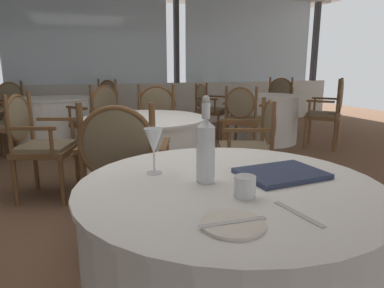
{
  "coord_description": "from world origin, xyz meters",
  "views": [
    {
      "loc": [
        -0.41,
        -2.37,
        1.17
      ],
      "look_at": [
        0.11,
        -0.92,
        0.82
      ],
      "focal_mm": 32.03,
      "sensor_mm": 36.0,
      "label": 1
    }
  ],
  "objects_px": {
    "dining_chair_2_1": "(279,101)",
    "dining_chair_0_2": "(99,116)",
    "water_bottle": "(206,148)",
    "dining_chair_0_0": "(15,107)",
    "dining_chair_1_3": "(35,138)",
    "dining_chair_2_3": "(243,115)",
    "water_tumbler": "(245,187)",
    "dining_chair_2_0": "(330,108)",
    "dining_chair_1_2": "(156,121)",
    "menu_book": "(281,173)",
    "dining_chair_1_1": "(253,141)",
    "side_plate": "(233,224)",
    "dining_chair_2_2": "(208,106)",
    "wine_glass": "(154,142)",
    "dining_chair_1_0": "(122,168)",
    "dining_chair_0_3": "(103,104)"
  },
  "relations": [
    {
      "from": "side_plate",
      "to": "dining_chair_1_2",
      "type": "height_order",
      "value": "dining_chair_1_2"
    },
    {
      "from": "water_tumbler",
      "to": "dining_chair_2_0",
      "type": "xyz_separation_m",
      "value": [
        2.99,
        2.98,
        -0.18
      ]
    },
    {
      "from": "water_bottle",
      "to": "water_tumbler",
      "type": "bearing_deg",
      "value": -70.58
    },
    {
      "from": "side_plate",
      "to": "dining_chair_2_0",
      "type": "xyz_separation_m",
      "value": [
        3.12,
        3.16,
        -0.15
      ]
    },
    {
      "from": "water_tumbler",
      "to": "dining_chair_2_2",
      "type": "distance_m",
      "value": 4.71
    },
    {
      "from": "dining_chair_0_0",
      "to": "dining_chair_1_3",
      "type": "bearing_deg",
      "value": -27.14
    },
    {
      "from": "dining_chair_1_1",
      "to": "dining_chair_2_2",
      "type": "relative_size",
      "value": 1.0
    },
    {
      "from": "side_plate",
      "to": "water_tumbler",
      "type": "height_order",
      "value": "water_tumbler"
    },
    {
      "from": "dining_chair_0_3",
      "to": "dining_chair_2_2",
      "type": "height_order",
      "value": "dining_chair_0_3"
    },
    {
      "from": "dining_chair_1_0",
      "to": "dining_chair_1_3",
      "type": "xyz_separation_m",
      "value": [
        -0.58,
        1.24,
        -0.01
      ]
    },
    {
      "from": "water_tumbler",
      "to": "dining_chair_2_3",
      "type": "height_order",
      "value": "dining_chair_2_3"
    },
    {
      "from": "water_tumbler",
      "to": "side_plate",
      "type": "bearing_deg",
      "value": -126.39
    },
    {
      "from": "dining_chair_0_2",
      "to": "dining_chair_2_3",
      "type": "xyz_separation_m",
      "value": [
        1.81,
        -0.5,
        -0.01
      ]
    },
    {
      "from": "dining_chair_1_3",
      "to": "dining_chair_2_3",
      "type": "relative_size",
      "value": 1.03
    },
    {
      "from": "water_tumbler",
      "to": "dining_chair_2_0",
      "type": "bearing_deg",
      "value": 44.93
    },
    {
      "from": "water_bottle",
      "to": "dining_chair_0_0",
      "type": "bearing_deg",
      "value": 104.82
    },
    {
      "from": "dining_chair_2_0",
      "to": "dining_chair_2_1",
      "type": "relative_size",
      "value": 1.03
    },
    {
      "from": "side_plate",
      "to": "dining_chair_1_0",
      "type": "distance_m",
      "value": 1.24
    },
    {
      "from": "dining_chair_2_0",
      "to": "dining_chair_2_2",
      "type": "relative_size",
      "value": 1.13
    },
    {
      "from": "wine_glass",
      "to": "dining_chair_1_1",
      "type": "height_order",
      "value": "wine_glass"
    },
    {
      "from": "menu_book",
      "to": "dining_chair_1_1",
      "type": "height_order",
      "value": "dining_chair_1_1"
    },
    {
      "from": "wine_glass",
      "to": "dining_chair_2_1",
      "type": "height_order",
      "value": "dining_chair_2_1"
    },
    {
      "from": "menu_book",
      "to": "dining_chair_0_3",
      "type": "height_order",
      "value": "dining_chair_0_3"
    },
    {
      "from": "wine_glass",
      "to": "dining_chair_1_3",
      "type": "relative_size",
      "value": 0.2
    },
    {
      "from": "water_bottle",
      "to": "water_tumbler",
      "type": "distance_m",
      "value": 0.22
    },
    {
      "from": "side_plate",
      "to": "dining_chair_1_3",
      "type": "bearing_deg",
      "value": 106.25
    },
    {
      "from": "dining_chair_1_3",
      "to": "dining_chair_2_1",
      "type": "bearing_deg",
      "value": 47.86
    },
    {
      "from": "water_bottle",
      "to": "dining_chair_1_2",
      "type": "relative_size",
      "value": 0.34
    },
    {
      "from": "dining_chair_0_2",
      "to": "dining_chair_1_3",
      "type": "height_order",
      "value": "dining_chair_0_2"
    },
    {
      "from": "dining_chair_0_0",
      "to": "dining_chair_0_2",
      "type": "relative_size",
      "value": 0.99
    },
    {
      "from": "dining_chair_2_0",
      "to": "water_tumbler",
      "type": "bearing_deg",
      "value": 91.95
    },
    {
      "from": "dining_chair_1_1",
      "to": "dining_chair_0_0",
      "type": "bearing_deg",
      "value": -36.09
    },
    {
      "from": "dining_chair_0_0",
      "to": "dining_chair_2_3",
      "type": "distance_m",
      "value": 3.58
    },
    {
      "from": "dining_chair_1_0",
      "to": "dining_chair_1_2",
      "type": "height_order",
      "value": "dining_chair_1_0"
    },
    {
      "from": "menu_book",
      "to": "dining_chair_2_2",
      "type": "bearing_deg",
      "value": 67.53
    },
    {
      "from": "dining_chair_1_3",
      "to": "dining_chair_2_0",
      "type": "distance_m",
      "value": 3.9
    },
    {
      "from": "water_tumbler",
      "to": "dining_chair_1_2",
      "type": "relative_size",
      "value": 0.08
    },
    {
      "from": "dining_chair_1_1",
      "to": "dining_chair_2_0",
      "type": "bearing_deg",
      "value": -126.48
    },
    {
      "from": "menu_book",
      "to": "dining_chair_2_3",
      "type": "xyz_separation_m",
      "value": [
        1.37,
        2.88,
        -0.2
      ]
    },
    {
      "from": "dining_chair_2_1",
      "to": "dining_chair_0_2",
      "type": "bearing_deg",
      "value": -28.6
    },
    {
      "from": "water_bottle",
      "to": "water_tumbler",
      "type": "height_order",
      "value": "water_bottle"
    },
    {
      "from": "dining_chair_1_0",
      "to": "dining_chair_2_2",
      "type": "relative_size",
      "value": 1.09
    },
    {
      "from": "dining_chair_0_3",
      "to": "dining_chair_1_3",
      "type": "distance_m",
      "value": 2.72
    },
    {
      "from": "dining_chair_1_3",
      "to": "dining_chair_2_3",
      "type": "bearing_deg",
      "value": 36.75
    },
    {
      "from": "water_bottle",
      "to": "dining_chair_2_0",
      "type": "distance_m",
      "value": 4.15
    },
    {
      "from": "wine_glass",
      "to": "menu_book",
      "type": "bearing_deg",
      "value": -23.4
    },
    {
      "from": "dining_chair_0_0",
      "to": "dining_chair_2_2",
      "type": "bearing_deg",
      "value": 40.63
    },
    {
      "from": "dining_chair_1_3",
      "to": "dining_chair_0_0",
      "type": "bearing_deg",
      "value": 119.96
    },
    {
      "from": "menu_book",
      "to": "dining_chair_1_1",
      "type": "relative_size",
      "value": 0.36
    },
    {
      "from": "dining_chair_0_0",
      "to": "dining_chair_1_0",
      "type": "height_order",
      "value": "dining_chair_1_0"
    }
  ]
}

